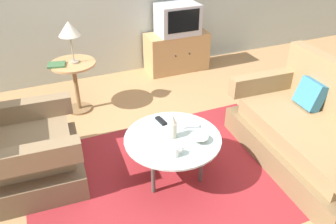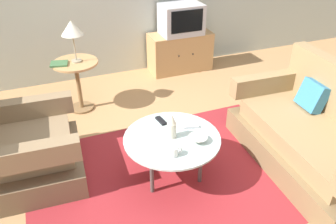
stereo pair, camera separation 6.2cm
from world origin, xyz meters
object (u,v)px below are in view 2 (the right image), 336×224
at_px(coffee_table, 172,141).
at_px(book, 59,64).
at_px(couch, 315,137).
at_px(side_table, 77,75).
at_px(mug, 174,151).
at_px(tv_remote_silver, 191,127).
at_px(television, 181,19).
at_px(armchair, 23,152).
at_px(vase, 172,126).
at_px(tv_remote_dark, 161,121).
at_px(table_lamp, 72,29).
at_px(tv_stand, 180,52).
at_px(bowl, 198,139).

relative_size(coffee_table, book, 3.88).
relative_size(couch, side_table, 2.72).
xyz_separation_m(mug, tv_remote_silver, (0.30, 0.31, -0.03)).
relative_size(coffee_table, side_table, 1.36).
distance_m(couch, book, 2.82).
bearing_deg(television, side_table, -159.19).
bearing_deg(television, armchair, -143.44).
xyz_separation_m(vase, tv_remote_dark, (-0.00, 0.26, -0.10)).
relative_size(coffee_table, mug, 7.17).
distance_m(television, book, 1.89).
height_order(couch, book, couch).
height_order(couch, tv_remote_dark, couch).
bearing_deg(table_lamp, book, -176.94).
relative_size(couch, vase, 7.32).
relative_size(couch, mug, 14.36).
distance_m(television, table_lamp, 1.71).
bearing_deg(tv_stand, tv_remote_dark, -118.19).
bearing_deg(tv_remote_silver, book, 139.20).
xyz_separation_m(side_table, tv_remote_dark, (0.58, -1.29, 0.00)).
bearing_deg(tv_stand, mug, -114.57).
relative_size(couch, coffee_table, 2.00).
bearing_deg(book, armchair, -102.69).
distance_m(armchair, tv_stand, 2.83).
bearing_deg(tv_stand, television, -90.00).
distance_m(side_table, book, 0.26).
height_order(coffee_table, tv_stand, tv_stand).
distance_m(couch, bowl, 1.18).
bearing_deg(tv_remote_dark, mug, -17.21).
distance_m(tv_stand, book, 1.93).
distance_m(side_table, table_lamp, 0.56).
distance_m(armchair, tv_remote_dark, 1.27).
bearing_deg(coffee_table, vase, 79.15).
xyz_separation_m(coffee_table, book, (-0.75, 1.55, 0.23)).
bearing_deg(television, coffee_table, -115.35).
xyz_separation_m(bowl, tv_remote_silver, (0.04, 0.21, -0.01)).
relative_size(mug, tv_remote_silver, 0.79).
distance_m(side_table, vase, 1.66).
height_order(coffee_table, mug, mug).
relative_size(side_table, tv_remote_dark, 4.12).
bearing_deg(couch, table_lamp, 48.35).
distance_m(television, tv_remote_silver, 2.27).
xyz_separation_m(armchair, tv_remote_dark, (1.24, -0.22, 0.16)).
bearing_deg(mug, tv_stand, 65.43).
distance_m(couch, television, 2.55).
distance_m(coffee_table, side_table, 1.66).
bearing_deg(bowl, table_lamp, 113.66).
xyz_separation_m(couch, mug, (-1.42, 0.08, 0.19)).
distance_m(side_table, tv_remote_silver, 1.68).
xyz_separation_m(coffee_table, table_lamp, (-0.56, 1.56, 0.60)).
bearing_deg(tv_remote_silver, side_table, 133.90).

